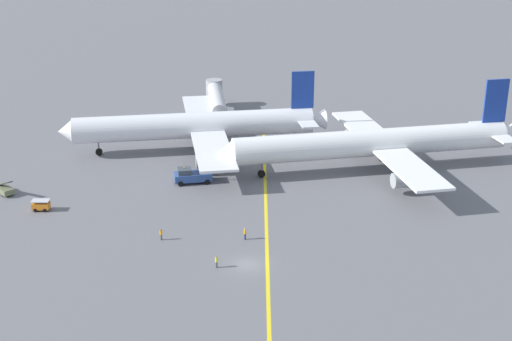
{
  "coord_description": "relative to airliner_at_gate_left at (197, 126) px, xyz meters",
  "views": [
    {
      "loc": [
        4.06,
        -83.98,
        45.89
      ],
      "look_at": [
        0.34,
        24.55,
        4.0
      ],
      "focal_mm": 50.0,
      "sensor_mm": 36.0,
      "label": 1
    }
  ],
  "objects": [
    {
      "name": "ground_crew_marshaller_foreground",
      "position": [
        10.95,
        -38.12,
        -3.99
      ],
      "size": [
        0.36,
        0.5,
        1.75
      ],
      "color": "#2D3351",
      "rests_on": "ground"
    },
    {
      "name": "taxiway_stripe",
      "position": [
        13.97,
        -35.57,
        -4.9
      ],
      "size": [
        4.36,
        119.95,
        0.01
      ],
      "primitive_type": "cube",
      "rotation": [
        0.0,
        0.0,
        0.03
      ],
      "color": "yellow",
      "rests_on": "ground"
    },
    {
      "name": "ground_crew_wing_walker_right",
      "position": [
        -1.02,
        -38.67,
        -4.02
      ],
      "size": [
        0.36,
        0.36,
        1.69
      ],
      "color": "#4C4C51",
      "rests_on": "ground"
    },
    {
      "name": "pushback_tug",
      "position": [
        0.77,
        -16.68,
        -3.66
      ],
      "size": [
        9.64,
        4.35,
        2.93
      ],
      "color": "#2D4C8C",
      "rests_on": "ground"
    },
    {
      "name": "gse_baggage_cart_trailing",
      "position": [
        -21.38,
        -29.1,
        -4.04
      ],
      "size": [
        2.77,
        1.65,
        1.71
      ],
      "color": "orange",
      "rests_on": "ground"
    },
    {
      "name": "gse_belt_loader_portside",
      "position": [
        -29.53,
        -22.79,
        -4.08
      ],
      "size": [
        4.42,
        4.3,
        3.02
      ],
      "color": "#666B4C",
      "rests_on": "ground"
    },
    {
      "name": "airliner_being_pushed",
      "position": [
        32.69,
        -9.06,
        -0.02
      ],
      "size": [
        54.88,
        43.05,
        15.39
      ],
      "color": "white",
      "rests_on": "ground"
    },
    {
      "name": "airliner_at_gate_left",
      "position": [
        0.0,
        0.0,
        0.0
      ],
      "size": [
        50.86,
        47.01,
        14.77
      ],
      "color": "silver",
      "rests_on": "ground"
    },
    {
      "name": "ground_plane",
      "position": [
        11.6,
        -45.57,
        -4.9
      ],
      "size": [
        600.0,
        600.0,
        0.0
      ],
      "primitive_type": "plane",
      "color": "slate"
    },
    {
      "name": "ground_crew_ramp_agent_by_cones",
      "position": [
        7.59,
        -46.51,
        -4.03
      ],
      "size": [
        0.36,
        0.47,
        1.67
      ],
      "color": "#4C4C51",
      "rests_on": "ground"
    },
    {
      "name": "jet_bridge",
      "position": [
        1.6,
        23.26,
        -0.52
      ],
      "size": [
        6.53,
        22.78,
        6.16
      ],
      "color": "#B7B7BC",
      "rests_on": "ground"
    }
  ]
}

